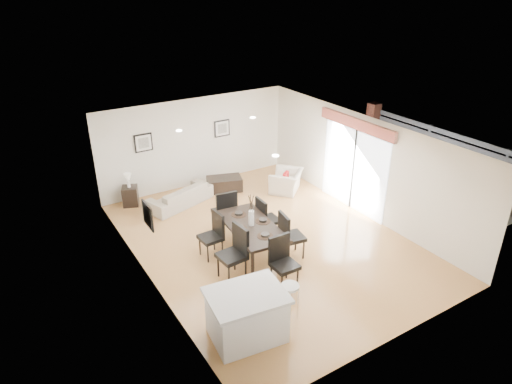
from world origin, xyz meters
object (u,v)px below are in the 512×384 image
armchair (286,181)px  sofa (180,196)px  dining_chair_efar (265,217)px  coffee_table (224,184)px  dining_chair_wfar (214,232)px  kitchen_island (247,315)px  dining_chair_foot (225,210)px  side_table (130,196)px  dining_chair_wnear (236,249)px  dining_chair_enear (289,233)px  dining_chair_head (282,258)px  dining_table (251,228)px  bar_stool (290,290)px

armchair → sofa: bearing=-56.2°
dining_chair_efar → coffee_table: bearing=-6.6°
sofa → dining_chair_wfar: (-0.34, -2.80, 0.32)m
kitchen_island → dining_chair_foot: bearing=74.8°
side_table → dining_chair_efar: bearing=-57.3°
dining_chair_wnear → dining_chair_enear: dining_chair_wnear is taller
coffee_table → armchair: bearing=-15.3°
dining_chair_wfar → kitchen_island: dining_chair_wfar is taller
armchair → dining_chair_head: bearing=12.7°
armchair → dining_chair_foot: (-2.74, -1.24, 0.35)m
dining_chair_enear → kitchen_island: (-2.12, -1.70, -0.15)m
armchair → dining_chair_wnear: dining_chair_wnear is taller
armchair → coffee_table: 1.87m
sofa → side_table: (-1.20, 0.72, -0.00)m
dining_chair_enear → dining_chair_efar: (0.00, 0.98, -0.03)m
dining_table → side_table: 4.34m
dining_chair_wnear → dining_chair_efar: 1.71m
coffee_table → bar_stool: 5.93m
dining_chair_wfar → dining_chair_head: (0.70, -1.73, 0.02)m
armchair → dining_chair_enear: dining_chair_enear is taller
sofa → armchair: 3.19m
dining_chair_wfar → dining_chair_efar: bearing=87.2°
dining_chair_efar → dining_chair_foot: dining_chair_foot is taller
dining_chair_efar → kitchen_island: size_ratio=0.74×
coffee_table → sofa: bearing=-154.6°
armchair → kitchen_island: (-4.15, -4.64, 0.16)m
armchair → dining_table: 3.69m
coffee_table → side_table: bearing=-172.6°
dining_chair_efar → side_table: dining_chair_efar is taller
armchair → dining_chair_foot: size_ratio=0.83×
dining_chair_wfar → dining_chair_efar: size_ratio=1.00×
dining_chair_foot → kitchen_island: size_ratio=0.81×
dining_chair_foot → side_table: 3.22m
sofa → bar_stool: bar_stool is taller
dining_chair_efar → dining_chair_head: bearing=160.3°
dining_table → side_table: size_ratio=3.68×
dining_chair_enear → bar_stool: size_ratio=1.50×
dining_chair_head → side_table: 5.48m
dining_chair_wnear → dining_chair_wfar: size_ratio=1.12×
dining_chair_foot → kitchen_island: bearing=75.7°
dining_chair_wnear → side_table: size_ratio=2.15×
dining_chair_wnear → coffee_table: dining_chair_wnear is taller
kitchen_island → coffee_table: bearing=72.7°
dining_chair_wnear → dining_chair_wfar: (-0.01, 0.99, -0.07)m
armchair → side_table: (-4.28, 1.56, -0.04)m
armchair → dining_chair_wnear: 4.52m
coffee_table → kitchen_island: size_ratio=0.69×
sofa → dining_chair_head: 4.55m
sofa → dining_table: dining_table is taller
side_table → kitchen_island: kitchen_island is taller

